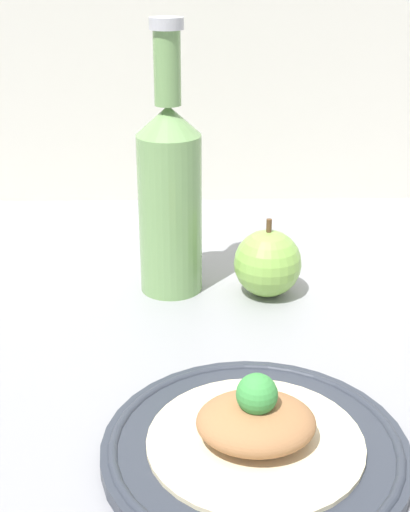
{
  "coord_description": "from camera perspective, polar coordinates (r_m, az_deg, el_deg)",
  "views": [
    {
      "loc": [
        -9.86,
        -54.18,
        36.35
      ],
      "look_at": [
        -8.4,
        5.46,
        10.51
      ],
      "focal_mm": 50.0,
      "sensor_mm": 36.0,
      "label": 1
    }
  ],
  "objects": [
    {
      "name": "cider_bottle",
      "position": [
        0.79,
        -2.84,
        5.09
      ],
      "size": [
        7.06,
        7.06,
        30.03
      ],
      "color": "#729E5B",
      "rests_on": "ground_plane"
    },
    {
      "name": "plated_food",
      "position": [
        0.56,
        4.09,
        -13.38
      ],
      "size": [
        16.84,
        16.84,
        6.11
      ],
      "color": "beige",
      "rests_on": "plate"
    },
    {
      "name": "plate",
      "position": [
        0.57,
        4.03,
        -15.07
      ],
      "size": [
        23.88,
        23.88,
        1.47
      ],
      "color": "#2D333D",
      "rests_on": "ground_plane"
    },
    {
      "name": "ground_plane",
      "position": [
        0.67,
        7.46,
        -11.67
      ],
      "size": [
        180.0,
        110.0,
        4.0
      ],
      "primitive_type": "cube",
      "color": "gray"
    },
    {
      "name": "apple",
      "position": [
        0.8,
        5.03,
        -0.57
      ],
      "size": [
        7.62,
        7.62,
        9.08
      ],
      "color": "#84B74C",
      "rests_on": "ground_plane"
    }
  ]
}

